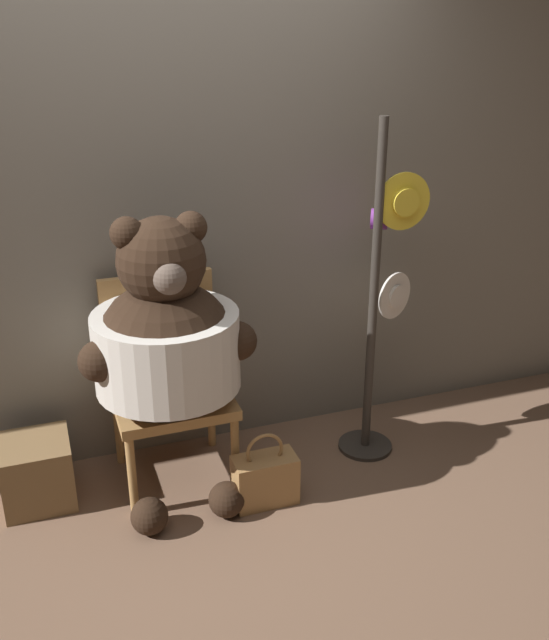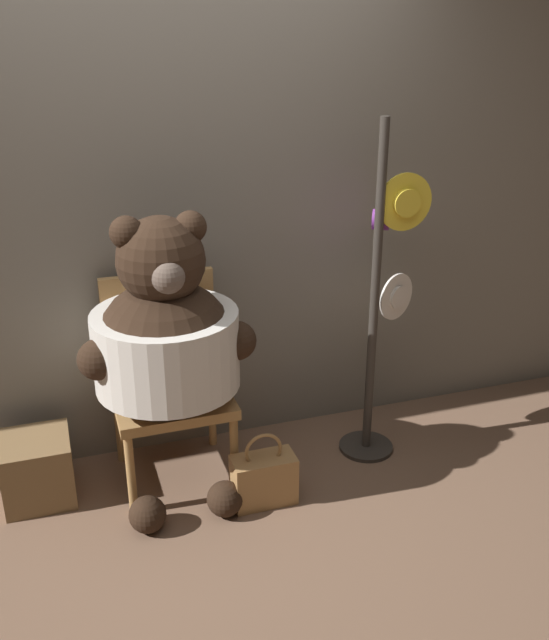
# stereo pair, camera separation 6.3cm
# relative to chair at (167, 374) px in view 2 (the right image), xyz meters

# --- Properties ---
(ground_plane) EXTENTS (14.00, 14.00, 0.00)m
(ground_plane) POSITION_rel_chair_xyz_m (0.06, -0.40, -0.52)
(ground_plane) COLOR brown
(wall_back) EXTENTS (8.00, 0.10, 2.21)m
(wall_back) POSITION_rel_chair_xyz_m (0.06, 0.27, 0.59)
(wall_back) COLOR slate
(wall_back) RESTS_ON ground_plane
(chair) EXTENTS (0.54, 0.50, 0.98)m
(chair) POSITION_rel_chair_xyz_m (0.00, 0.00, 0.00)
(chair) COLOR #B2844C
(chair) RESTS_ON ground_plane
(teddy_bear) EXTENTS (0.78, 0.69, 1.35)m
(teddy_bear) POSITION_rel_chair_xyz_m (-0.02, -0.17, 0.25)
(teddy_bear) COLOR black
(teddy_bear) RESTS_ON ground_plane
(hat_display_rack) EXTENTS (0.40, 0.34, 1.69)m
(hat_display_rack) POSITION_rel_chair_xyz_m (1.05, -0.14, 0.33)
(hat_display_rack) COLOR #332D28
(hat_display_rack) RESTS_ON ground_plane
(handbag_on_ground) EXTENTS (0.29, 0.15, 0.37)m
(handbag_on_ground) POSITION_rel_chair_xyz_m (0.35, -0.42, -0.39)
(handbag_on_ground) COLOR #A87A47
(handbag_on_ground) RESTS_ON ground_plane
(wooden_crate) EXTENTS (0.31, 0.31, 0.31)m
(wooden_crate) POSITION_rel_chair_xyz_m (-0.64, -0.06, -0.36)
(wooden_crate) COLOR brown
(wooden_crate) RESTS_ON ground_plane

